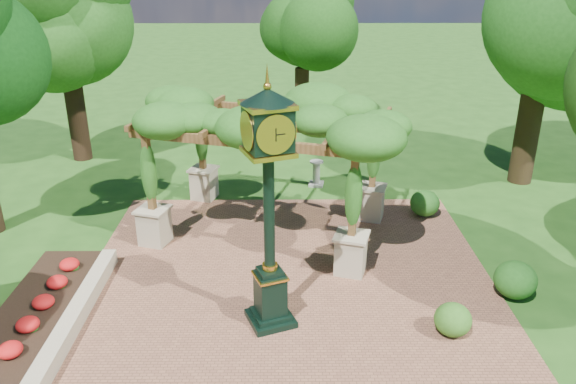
{
  "coord_description": "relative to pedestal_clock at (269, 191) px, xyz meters",
  "views": [
    {
      "loc": [
        -0.09,
        -9.77,
        7.36
      ],
      "look_at": [
        0.0,
        2.5,
        2.2
      ],
      "focal_mm": 35.0,
      "sensor_mm": 36.0,
      "label": 1
    }
  ],
  "objects": [
    {
      "name": "ground",
      "position": [
        0.39,
        -0.39,
        -3.11
      ],
      "size": [
        120.0,
        120.0,
        0.0
      ],
      "primitive_type": "plane",
      "color": "#1E4714",
      "rests_on": "ground"
    },
    {
      "name": "brick_plaza",
      "position": [
        0.39,
        0.61,
        -3.09
      ],
      "size": [
        10.0,
        12.0,
        0.04
      ],
      "primitive_type": "cube",
      "color": "brown",
      "rests_on": "ground"
    },
    {
      "name": "border_wall",
      "position": [
        -4.21,
        0.11,
        -2.91
      ],
      "size": [
        0.35,
        5.0,
        0.4
      ],
      "primitive_type": "cube",
      "color": "#C6B793",
      "rests_on": "ground"
    },
    {
      "name": "flower_bed",
      "position": [
        -5.11,
        0.11,
        -2.93
      ],
      "size": [
        1.5,
        5.0,
        0.36
      ],
      "primitive_type": "cube",
      "color": "red",
      "rests_on": "ground"
    },
    {
      "name": "pedestal_clock",
      "position": [
        0.0,
        0.0,
        0.0
      ],
      "size": [
        1.33,
        1.33,
        5.21
      ],
      "rotation": [
        0.0,
        0.0,
        0.37
      ],
      "color": "black",
      "rests_on": "brick_plaza"
    },
    {
      "name": "pergola",
      "position": [
        -0.18,
        4.44,
        0.15
      ],
      "size": [
        7.19,
        5.6,
        3.98
      ],
      "rotation": [
        0.0,
        0.0,
        -0.3
      ],
      "color": "tan",
      "rests_on": "brick_plaza"
    },
    {
      "name": "sundial",
      "position": [
        1.42,
        7.96,
        -2.73
      ],
      "size": [
        0.57,
        0.57,
        0.89
      ],
      "rotation": [
        0.0,
        0.0,
        -0.17
      ],
      "color": "gray",
      "rests_on": "ground"
    },
    {
      "name": "shrub_front",
      "position": [
        3.8,
        -0.47,
        -2.72
      ],
      "size": [
        0.81,
        0.81,
        0.7
      ],
      "primitive_type": "ellipsoid",
      "rotation": [
        0.0,
        0.0,
        -0.05
      ],
      "color": "#2D5E1A",
      "rests_on": "brick_plaza"
    },
    {
      "name": "shrub_mid",
      "position": [
        5.64,
        0.94,
        -2.64
      ],
      "size": [
        1.24,
        1.24,
        0.87
      ],
      "primitive_type": "ellipsoid",
      "rotation": [
        0.0,
        0.0,
        -0.35
      ],
      "color": "#1F5417",
      "rests_on": "brick_plaza"
    },
    {
      "name": "shrub_back",
      "position": [
        4.58,
        5.39,
        -2.67
      ],
      "size": [
        0.93,
        0.93,
        0.8
      ],
      "primitive_type": "ellipsoid",
      "rotation": [
        0.0,
        0.0,
        0.04
      ],
      "color": "#29671D",
      "rests_on": "brick_plaza"
    },
    {
      "name": "tree_west_far",
      "position": [
        -7.64,
        10.84,
        2.59
      ],
      "size": [
        4.77,
        4.77,
        8.3
      ],
      "color": "black",
      "rests_on": "ground"
    },
    {
      "name": "tree_north",
      "position": [
        1.1,
        14.53,
        1.94
      ],
      "size": [
        3.26,
        3.26,
        7.41
      ],
      "color": "#352015",
      "rests_on": "ground"
    }
  ]
}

